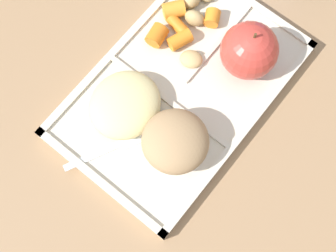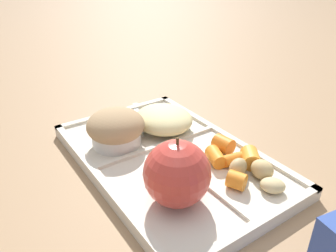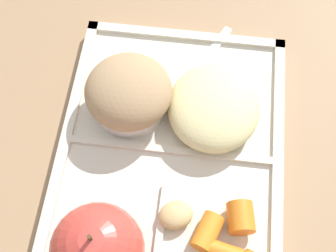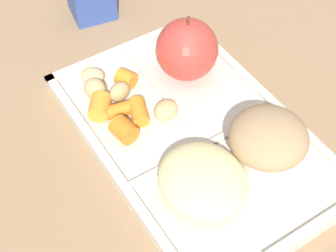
% 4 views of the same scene
% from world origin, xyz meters
% --- Properties ---
extents(ground, '(6.00, 6.00, 0.00)m').
position_xyz_m(ground, '(0.00, 0.00, 0.00)').
color(ground, '#997551').
extents(lunch_tray, '(0.38, 0.24, 0.02)m').
position_xyz_m(lunch_tray, '(-0.00, -0.00, 0.01)').
color(lunch_tray, beige).
rests_on(lunch_tray, ground).
extents(green_apple, '(0.09, 0.09, 0.09)m').
position_xyz_m(green_apple, '(-0.09, 0.05, 0.06)').
color(green_apple, '#C63D33').
rests_on(green_apple, lunch_tray).
extents(bran_muffin, '(0.09, 0.09, 0.06)m').
position_xyz_m(bran_muffin, '(0.08, 0.05, 0.04)').
color(bran_muffin, silver).
rests_on(bran_muffin, lunch_tray).
extents(carrot_slice_large, '(0.04, 0.04, 0.03)m').
position_xyz_m(carrot_slice_large, '(-0.09, -0.09, 0.03)').
color(carrot_slice_large, orange).
rests_on(carrot_slice_large, lunch_tray).
extents(carrot_slice_near_corner, '(0.03, 0.03, 0.02)m').
position_xyz_m(carrot_slice_near_corner, '(-0.12, -0.03, 0.03)').
color(carrot_slice_near_corner, orange).
rests_on(carrot_slice_near_corner, lunch_tray).
extents(carrot_slice_tilted, '(0.04, 0.03, 0.02)m').
position_xyz_m(carrot_slice_tilted, '(-0.06, -0.05, 0.03)').
color(carrot_slice_tilted, orange).
rests_on(carrot_slice_tilted, lunch_tray).
extents(carrot_slice_edge, '(0.02, 0.04, 0.02)m').
position_xyz_m(carrot_slice_edge, '(-0.08, -0.07, 0.02)').
color(carrot_slice_edge, orange).
rests_on(carrot_slice_edge, lunch_tray).
extents(carrot_slice_diagonal, '(0.03, 0.03, 0.03)m').
position_xyz_m(carrot_slice_diagonal, '(-0.04, -0.08, 0.03)').
color(carrot_slice_diagonal, orange).
rests_on(carrot_slice_diagonal, lunch_tray).
extents(potato_chunk_golden, '(0.04, 0.04, 0.02)m').
position_xyz_m(potato_chunk_golden, '(-0.04, -0.01, 0.02)').
color(potato_chunk_golden, tan).
rests_on(potato_chunk_golden, lunch_tray).
extents(potato_chunk_small, '(0.03, 0.04, 0.03)m').
position_xyz_m(potato_chunk_small, '(-0.10, -0.05, 0.03)').
color(potato_chunk_small, tan).
rests_on(potato_chunk_small, lunch_tray).
extents(egg_noodle_pile, '(0.11, 0.10, 0.04)m').
position_xyz_m(egg_noodle_pile, '(0.08, -0.04, 0.04)').
color(egg_noodle_pile, beige).
rests_on(egg_noodle_pile, lunch_tray).
extents(meatball_back, '(0.03, 0.03, 0.03)m').
position_xyz_m(meatball_back, '(0.07, -0.05, 0.03)').
color(meatball_back, '#755B4C').
rests_on(meatball_back, lunch_tray).
extents(meatball_center, '(0.03, 0.03, 0.03)m').
position_xyz_m(meatball_center, '(0.08, -0.04, 0.03)').
color(meatball_center, '#755B4C').
rests_on(meatball_center, lunch_tray).
extents(plastic_fork, '(0.13, 0.08, 0.00)m').
position_xyz_m(plastic_fork, '(0.13, -0.02, 0.02)').
color(plastic_fork, white).
rests_on(plastic_fork, lunch_tray).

